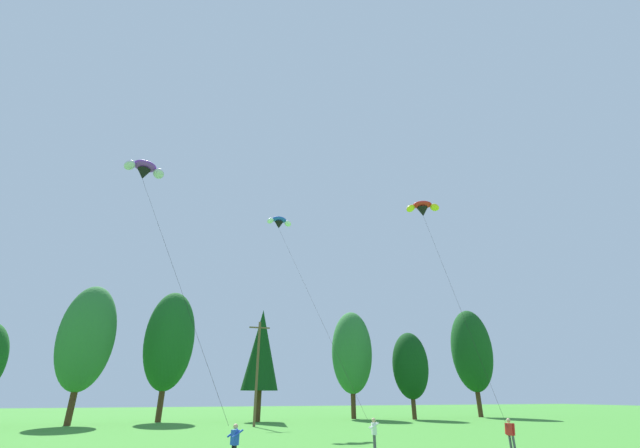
% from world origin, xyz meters
% --- Properties ---
extents(treeline_tree_b, '(5.68, 5.68, 14.38)m').
position_xyz_m(treeline_tree_b, '(-20.04, 50.44, 8.71)').
color(treeline_tree_b, '#472D19').
rests_on(treeline_tree_b, ground_plane).
extents(treeline_tree_c, '(5.86, 5.86, 15.04)m').
position_xyz_m(treeline_tree_c, '(-11.54, 53.81, 9.11)').
color(treeline_tree_c, '#472D19').
rests_on(treeline_tree_c, ground_plane).
extents(treeline_tree_d, '(4.45, 4.45, 12.95)m').
position_xyz_m(treeline_tree_d, '(-0.55, 50.90, 8.11)').
color(treeline_tree_d, '#472D19').
rests_on(treeline_tree_d, ground_plane).
extents(treeline_tree_e, '(5.53, 5.53, 13.82)m').
position_xyz_m(treeline_tree_e, '(12.49, 53.09, 8.37)').
color(treeline_tree_e, '#472D19').
rests_on(treeline_tree_e, ground_plane).
extents(treeline_tree_f, '(4.71, 4.71, 10.77)m').
position_xyz_m(treeline_tree_f, '(19.36, 49.45, 6.52)').
color(treeline_tree_f, '#472D19').
rests_on(treeline_tree_f, ground_plane).
extents(treeline_tree_g, '(5.83, 5.83, 14.92)m').
position_xyz_m(treeline_tree_g, '(31.29, 51.71, 9.03)').
color(treeline_tree_g, '#472D19').
rests_on(treeline_tree_g, ground_plane).
extents(utility_pole, '(2.20, 0.26, 10.14)m').
position_xyz_m(utility_pole, '(-2.22, 43.21, 5.33)').
color(utility_pole, brown).
rests_on(utility_pole, ground_plane).
extents(kite_flyer_near, '(0.69, 0.71, 1.69)m').
position_xyz_m(kite_flyer_near, '(-7.01, 19.73, 1.00)').
color(kite_flyer_near, black).
rests_on(kite_flyer_near, ground_plane).
extents(kite_flyer_mid, '(0.66, 0.68, 1.69)m').
position_xyz_m(kite_flyer_mid, '(0.98, 22.32, 1.00)').
color(kite_flyer_mid, '#4C4C51').
rests_on(kite_flyer_mid, ground_plane).
extents(kite_flyer_far, '(0.38, 0.60, 1.69)m').
position_xyz_m(kite_flyer_far, '(7.94, 19.68, 0.99)').
color(kite_flyer_far, '#4C4C51').
rests_on(kite_flyer_far, ground_plane).
extents(parafoil_kite_high_purple, '(8.52, 10.46, 17.97)m').
position_xyz_m(parafoil_kite_high_purple, '(-14.29, 29.09, 18.90)').
color(parafoil_kite_high_purple, purple).
extents(parafoil_kite_mid_blue_white, '(3.28, 21.24, 21.22)m').
position_xyz_m(parafoil_kite_mid_blue_white, '(-0.64, 43.03, 22.04)').
color(parafoil_kite_mid_blue_white, blue).
extents(parafoil_kite_far_red_yellow, '(3.10, 8.99, 17.91)m').
position_xyz_m(parafoil_kite_far_red_yellow, '(9.31, 27.61, 18.41)').
color(parafoil_kite_far_red_yellow, red).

